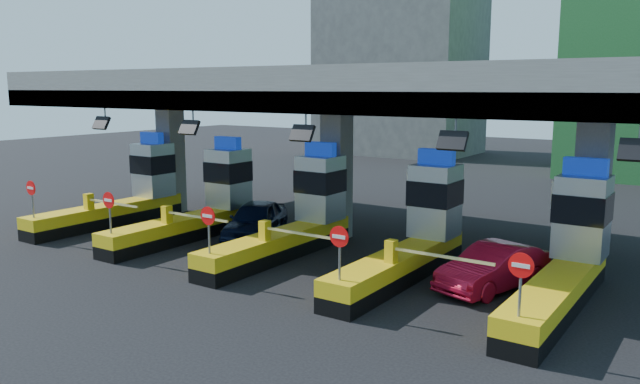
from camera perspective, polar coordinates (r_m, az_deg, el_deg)
The scene contains 10 objects.
ground at distance 24.26m, azimuth -2.36°, elevation -5.56°, with size 120.00×120.00×0.00m, color black.
toll_canopy at distance 25.78m, azimuth 1.40°, elevation 9.13°, with size 28.00×12.09×7.00m.
toll_lane_far_left at distance 31.04m, azimuth -17.05°, elevation 0.00°, with size 4.43×8.00×4.16m.
toll_lane_left at distance 27.35m, azimuth -10.46°, elevation -0.98°, with size 4.43×8.00×4.16m.
toll_lane_center at distance 24.15m, azimuth -1.98°, elevation -2.22°, with size 4.43×8.00×4.16m.
toll_lane_right at distance 21.64m, azimuth 8.78°, elevation -3.71°, with size 4.43×8.00×4.16m.
toll_lane_far_right at distance 20.08m, azimuth 21.81°, elevation -5.34°, with size 4.43×8.00×4.16m.
bg_building_concrete at distance 61.58m, azimuth 7.35°, elevation 11.97°, with size 14.00×10.00×18.00m, color #4C4C49.
van at distance 26.37m, azimuth -5.90°, elevation -2.59°, with size 1.88×4.68×1.59m, color black.
red_car at distance 20.55m, azimuth 15.62°, elevation -6.65°, with size 1.50×4.31×1.42m, color #B00D28.
Camera 1 is at (14.00, -18.78, 6.32)m, focal length 35.00 mm.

